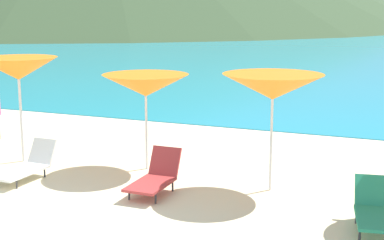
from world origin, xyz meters
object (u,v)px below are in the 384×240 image
at_px(lounge_chair_1, 374,210).
at_px(lounge_chair_6, 26,166).
at_px(lounge_chair_2, 155,177).
at_px(umbrella_3, 18,69).
at_px(umbrella_4, 146,85).
at_px(umbrella_5, 273,87).

bearing_deg(lounge_chair_1, lounge_chair_6, 168.89).
bearing_deg(lounge_chair_1, lounge_chair_2, 165.36).
distance_m(umbrella_3, lounge_chair_6, 2.28).
xyz_separation_m(umbrella_4, lounge_chair_2, (0.86, -1.37, -1.48)).
xyz_separation_m(lounge_chair_1, lounge_chair_6, (-6.69, 0.16, -0.05)).
distance_m(umbrella_5, lounge_chair_1, 2.87).
bearing_deg(umbrella_3, umbrella_5, 0.78).
height_order(umbrella_4, lounge_chair_1, umbrella_4).
bearing_deg(umbrella_5, umbrella_3, -179.22).
height_order(umbrella_4, lounge_chair_6, umbrella_4).
xyz_separation_m(lounge_chair_2, lounge_chair_6, (-2.79, -0.17, -0.04)).
xyz_separation_m(umbrella_3, lounge_chair_1, (7.60, -1.21, -1.75)).
height_order(umbrella_5, lounge_chair_1, umbrella_5).
relative_size(umbrella_5, lounge_chair_1, 1.54).
bearing_deg(lounge_chair_2, lounge_chair_1, -4.70).
relative_size(umbrella_4, lounge_chair_2, 1.53).
bearing_deg(lounge_chair_2, umbrella_4, 122.32).
relative_size(umbrella_3, lounge_chair_6, 1.56).
bearing_deg(umbrella_5, lounge_chair_2, -153.94).
bearing_deg(lounge_chair_2, lounge_chair_6, -176.20).
xyz_separation_m(umbrella_3, lounge_chair_2, (3.69, -0.87, -1.76)).
xyz_separation_m(umbrella_5, lounge_chair_6, (-4.73, -1.12, -1.70)).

